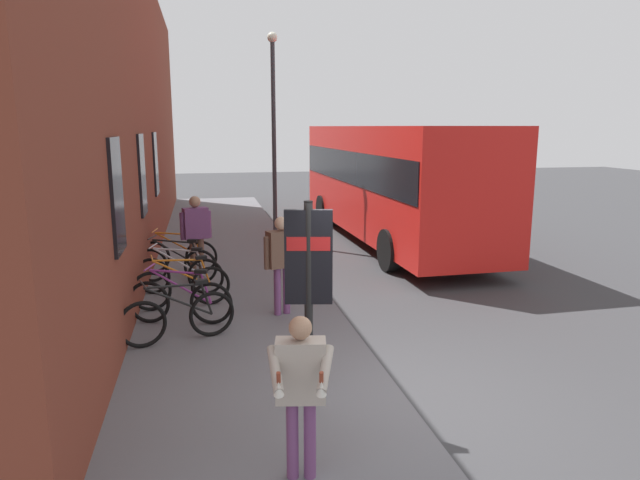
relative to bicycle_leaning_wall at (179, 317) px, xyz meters
The scene contains 15 objects.
ground 5.33m from the bicycle_leaning_wall, 44.99° to the right, with size 60.00×60.00×0.00m, color #38383A.
sidewalk_pavement 5.86m from the bicycle_leaning_wall, ahead, with size 24.00×3.50×0.12m, color slate.
station_facade 7.52m from the bicycle_leaning_wall, ahead, with size 22.00×0.65×7.34m.
bicycle_leaning_wall is the anchor object (origin of this frame).
bicycle_nearest_sign 0.82m from the bicycle_leaning_wall, ahead, with size 0.61×1.73×0.97m.
bicycle_mid_rack 1.69m from the bicycle_leaning_wall, ahead, with size 0.48×1.76×0.97m.
bicycle_under_window 2.56m from the bicycle_leaning_wall, ahead, with size 0.58×1.73×0.97m.
bicycle_beside_lamp 3.43m from the bicycle_leaning_wall, ahead, with size 0.65×1.71×0.97m.
bicycle_by_door 4.29m from the bicycle_leaning_wall, ahead, with size 0.50×1.75×0.97m.
transit_info_sign 2.99m from the bicycle_leaning_wall, 144.36° to the right, with size 0.19×0.56×2.40m.
city_bus 9.37m from the bicycle_leaning_wall, 38.35° to the right, with size 10.55×2.83×3.35m.
pedestrian_by_facade 2.08m from the bicycle_leaning_wall, 60.32° to the right, with size 0.39×0.63×1.72m.
pedestrian_near_bus 3.77m from the bicycle_leaning_wall, ahead, with size 0.39×0.65×1.78m.
tourist_with_hotdogs 3.98m from the bicycle_leaning_wall, 161.78° to the right, with size 0.60×0.60×1.57m.
street_lamp 8.56m from the bicycle_leaning_wall, 17.77° to the right, with size 0.28×0.28×5.74m.
Camera 1 is at (-6.16, 2.31, 3.34)m, focal length 31.74 mm.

